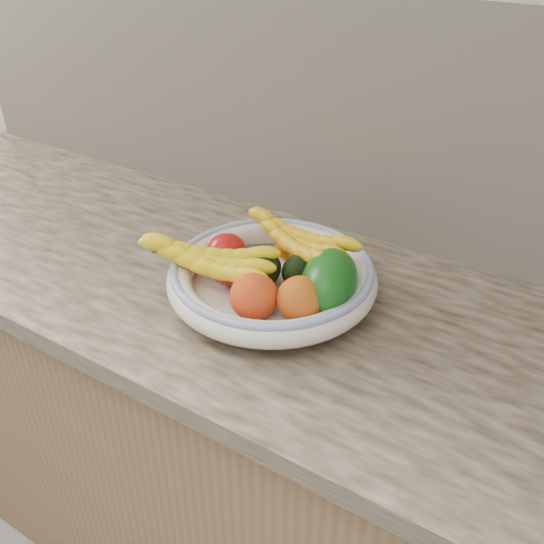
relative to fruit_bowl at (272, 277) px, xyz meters
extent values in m
cube|color=silver|center=(0.00, 0.34, 0.40)|extent=(4.00, 0.10, 2.70)
cube|color=brown|center=(0.00, 0.02, -0.52)|extent=(2.40, 0.62, 0.86)
cube|color=tan|center=(0.00, 0.02, -0.07)|extent=(2.44, 0.66, 0.04)
cube|color=beige|center=(0.00, 0.33, 0.20)|extent=(2.40, 0.02, 0.50)
cylinder|color=white|center=(0.00, 0.00, -0.04)|extent=(0.13, 0.13, 0.02)
cylinder|color=white|center=(0.00, 0.00, -0.03)|extent=(0.32, 0.32, 0.01)
torus|color=white|center=(0.00, 0.00, 0.00)|extent=(0.39, 0.39, 0.05)
torus|color=#3A54A6|center=(0.00, 0.00, 0.02)|extent=(0.37, 0.37, 0.02)
ellipsoid|color=#FD6805|center=(-0.02, 0.10, 0.01)|extent=(0.07, 0.07, 0.05)
ellipsoid|color=#E16104|center=(0.01, 0.09, 0.01)|extent=(0.07, 0.07, 0.05)
ellipsoid|color=#AE0F10|center=(-0.11, 0.01, 0.01)|extent=(0.09, 0.09, 0.07)
ellipsoid|color=red|center=(-0.07, -0.04, 0.01)|extent=(0.07, 0.07, 0.06)
ellipsoid|color=black|center=(-0.01, -0.01, 0.02)|extent=(0.08, 0.10, 0.06)
ellipsoid|color=black|center=(0.05, 0.04, 0.02)|extent=(0.09, 0.11, 0.07)
ellipsoid|color=#0E4B0F|center=(0.11, 0.01, 0.03)|extent=(0.17, 0.19, 0.13)
ellipsoid|color=orange|center=(0.02, -0.09, 0.02)|extent=(0.11, 0.11, 0.08)
ellipsoid|color=orange|center=(0.09, -0.06, 0.02)|extent=(0.09, 0.09, 0.08)
camera|label=1|loc=(0.51, -0.79, 0.61)|focal=40.00mm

